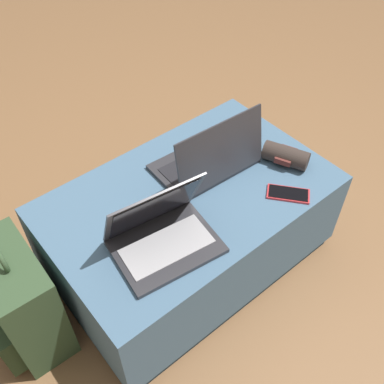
{
  "coord_description": "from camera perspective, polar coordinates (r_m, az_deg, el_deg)",
  "views": [
    {
      "loc": [
        -0.7,
        -0.85,
        1.56
      ],
      "look_at": [
        -0.04,
        -0.06,
        0.48
      ],
      "focal_mm": 42.0,
      "sensor_mm": 36.0,
      "label": 1
    }
  ],
  "objects": [
    {
      "name": "ground_plane",
      "position": [
        1.91,
        -0.26,
        -8.39
      ],
      "size": [
        14.0,
        14.0,
        0.0
      ],
      "primitive_type": "plane",
      "color": "olive"
    },
    {
      "name": "ottoman",
      "position": [
        1.75,
        -0.28,
        -4.57
      ],
      "size": [
        1.03,
        0.65,
        0.4
      ],
      "color": "#2A3D4E",
      "rests_on": "ground_plane"
    },
    {
      "name": "laptop_near",
      "position": [
        1.42,
        -3.86,
        -5.27
      ],
      "size": [
        0.35,
        0.28,
        0.24
      ],
      "rotation": [
        0.0,
        0.0,
        -0.13
      ],
      "color": "#333338",
      "rests_on": "ottoman"
    },
    {
      "name": "laptop_far",
      "position": [
        1.65,
        2.23,
        4.12
      ],
      "size": [
        0.38,
        0.25,
        0.25
      ],
      "rotation": [
        0.0,
        0.0,
        3.1
      ],
      "color": "#333338",
      "rests_on": "ottoman"
    },
    {
      "name": "cell_phone",
      "position": [
        1.63,
        12.12,
        -0.23
      ],
      "size": [
        0.15,
        0.16,
        0.01
      ],
      "rotation": [
        0.0,
        0.0,
        3.83
      ],
      "color": "red",
      "rests_on": "ottoman"
    },
    {
      "name": "backpack",
      "position": [
        1.67,
        -20.99,
        -13.01
      ],
      "size": [
        0.23,
        0.34,
        0.5
      ],
      "rotation": [
        0.0,
        0.0,
        -1.6
      ],
      "color": "#385133",
      "rests_on": "ground_plane"
    },
    {
      "name": "wrist_brace",
      "position": [
        1.73,
        11.81,
        4.55
      ],
      "size": [
        0.14,
        0.19,
        0.07
      ],
      "rotation": [
        0.0,
        0.0,
        1.99
      ],
      "color": "#3D332D",
      "rests_on": "ottoman"
    }
  ]
}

